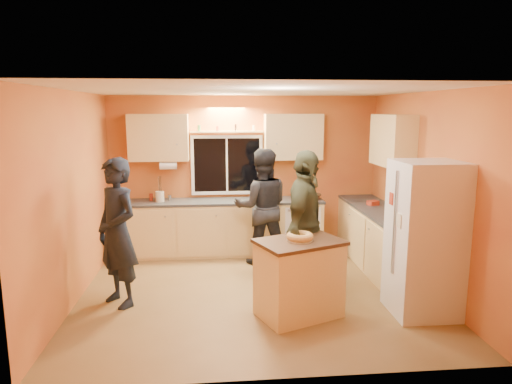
{
  "coord_description": "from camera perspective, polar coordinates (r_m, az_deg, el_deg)",
  "views": [
    {
      "loc": [
        -0.52,
        -5.67,
        2.36
      ],
      "look_at": [
        0.05,
        0.4,
        1.26
      ],
      "focal_mm": 32.0,
      "sensor_mm": 36.0,
      "label": 1
    }
  ],
  "objects": [
    {
      "name": "island",
      "position": [
        5.37,
        5.41,
        -10.61
      ],
      "size": [
        1.11,
        0.94,
        0.91
      ],
      "rotation": [
        0.0,
        0.0,
        0.39
      ],
      "color": "#DBB273",
      "rests_on": "ground"
    },
    {
      "name": "person_center",
      "position": [
        7.01,
        0.73,
        -1.86
      ],
      "size": [
        0.88,
        0.69,
        1.79
      ],
      "primitive_type": "imported",
      "rotation": [
        0.0,
        0.0,
        3.13
      ],
      "color": "black",
      "rests_on": "ground"
    },
    {
      "name": "right_counter",
      "position": [
        6.92,
        15.93,
        -6.24
      ],
      "size": [
        0.62,
        1.84,
        0.9
      ],
      "color": "#DBB273",
      "rests_on": "ground"
    },
    {
      "name": "ground",
      "position": [
        6.16,
        -0.07,
        -12.33
      ],
      "size": [
        4.5,
        4.5,
        0.0
      ],
      "primitive_type": "plane",
      "color": "brown",
      "rests_on": "ground"
    },
    {
      "name": "mixing_bowl",
      "position": [
        7.69,
        6.94,
        -0.53
      ],
      "size": [
        0.37,
        0.37,
        0.08
      ],
      "primitive_type": "imported",
      "rotation": [
        0.0,
        0.0,
        -0.16
      ],
      "color": "#331C11",
      "rests_on": "back_counter"
    },
    {
      "name": "refrigerator",
      "position": [
        5.63,
        20.35,
        -5.51
      ],
      "size": [
        0.72,
        0.7,
        1.8
      ],
      "primitive_type": "cube",
      "color": "silver",
      "rests_on": "ground"
    },
    {
      "name": "person_right",
      "position": [
        5.68,
        6.08,
        -4.31
      ],
      "size": [
        0.86,
        1.2,
        1.89
      ],
      "primitive_type": "imported",
      "rotation": [
        0.0,
        0.0,
        1.17
      ],
      "color": "#343A25",
      "rests_on": "ground"
    },
    {
      "name": "potted_plant",
      "position": [
        6.57,
        17.64,
        -1.84
      ],
      "size": [
        0.31,
        0.29,
        0.29
      ],
      "primitive_type": "imported",
      "rotation": [
        0.0,
        0.0,
        0.26
      ],
      "color": "gray",
      "rests_on": "right_counter"
    },
    {
      "name": "back_counter",
      "position": [
        7.63,
        -1.15,
        -4.3
      ],
      "size": [
        4.23,
        0.62,
        0.9
      ],
      "color": "#DBB273",
      "rests_on": "ground"
    },
    {
      "name": "utensil_crock",
      "position": [
        7.53,
        -11.93,
        -0.56
      ],
      "size": [
        0.14,
        0.14,
        0.17
      ],
      "primitive_type": "cylinder",
      "color": "beige",
      "rests_on": "back_counter"
    },
    {
      "name": "room_shell",
      "position": [
        6.16,
        0.68,
        3.26
      ],
      "size": [
        4.54,
        4.04,
        2.61
      ],
      "color": "#C77C33",
      "rests_on": "ground"
    },
    {
      "name": "person_left",
      "position": [
        5.76,
        -16.94,
        -4.88
      ],
      "size": [
        0.77,
        0.78,
        1.81
      ],
      "primitive_type": "imported",
      "rotation": [
        0.0,
        0.0,
        -0.82
      ],
      "color": "black",
      "rests_on": "ground"
    },
    {
      "name": "bundt_pastry",
      "position": [
        5.21,
        5.5,
        -5.56
      ],
      "size": [
        0.31,
        0.31,
        0.09
      ],
      "primitive_type": "torus",
      "color": "tan",
      "rests_on": "island"
    },
    {
      "name": "red_box",
      "position": [
        7.34,
        14.41,
        -1.33
      ],
      "size": [
        0.19,
        0.17,
        0.07
      ],
      "primitive_type": "cube",
      "rotation": [
        0.0,
        0.0,
        0.4
      ],
      "color": "maroon",
      "rests_on": "right_counter"
    }
  ]
}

